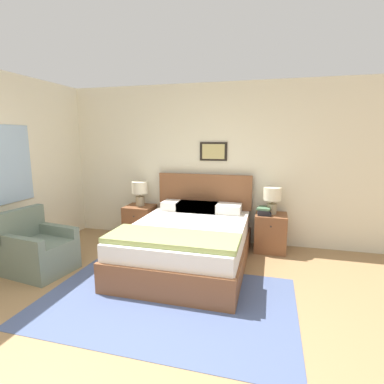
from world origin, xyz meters
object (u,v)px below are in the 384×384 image
at_px(bed, 188,241).
at_px(nightstand_near_window, 140,222).
at_px(nightstand_by_door, 270,232).
at_px(table_lamp_near_window, 140,190).
at_px(table_lamp_by_door, 272,197).
at_px(armchair, 38,251).

height_order(bed, nightstand_near_window, bed).
bearing_deg(nightstand_by_door, table_lamp_near_window, 179.27).
relative_size(nightstand_near_window, table_lamp_by_door, 1.39).
distance_m(nightstand_near_window, nightstand_by_door, 2.19).
height_order(bed, table_lamp_by_door, bed).
xyz_separation_m(nightstand_by_door, table_lamp_by_door, (-0.00, 0.03, 0.56)).
height_order(armchair, table_lamp_by_door, table_lamp_by_door).
distance_m(nightstand_by_door, table_lamp_near_window, 2.26).
height_order(nightstand_by_door, table_lamp_near_window, table_lamp_near_window).
relative_size(bed, nightstand_by_door, 3.63).
height_order(table_lamp_near_window, table_lamp_by_door, same).
xyz_separation_m(armchair, nightstand_by_door, (2.91, 1.56, 0.01)).
height_order(nightstand_near_window, table_lamp_by_door, table_lamp_by_door).
bearing_deg(table_lamp_by_door, bed, -143.22).
xyz_separation_m(bed, nightstand_near_window, (-1.09, 0.79, -0.03)).
bearing_deg(table_lamp_near_window, nightstand_near_window, -92.91).
bearing_deg(bed, armchair, -157.15).
height_order(armchair, nightstand_by_door, armchair).
bearing_deg(bed, table_lamp_by_door, 36.78).
height_order(armchair, table_lamp_near_window, table_lamp_near_window).
bearing_deg(table_lamp_by_door, nightstand_by_door, -89.95).
distance_m(bed, table_lamp_by_door, 1.47).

